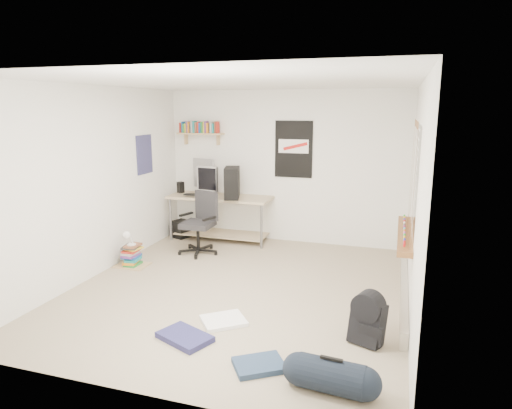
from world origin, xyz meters
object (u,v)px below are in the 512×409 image
(office_chair, at_px, (198,223))
(book_stack, at_px, (132,256))
(duffel_bag, at_px, (331,376))
(backpack, at_px, (367,323))
(desk, at_px, (222,218))

(office_chair, height_order, book_stack, office_chair)
(office_chair, xyz_separation_m, duffel_bag, (2.49, -2.91, -0.35))
(backpack, distance_m, duffel_bag, 0.91)
(book_stack, bearing_deg, desk, 66.60)
(desk, xyz_separation_m, office_chair, (-0.05, -0.85, 0.12))
(desk, height_order, office_chair, office_chair)
(desk, bearing_deg, book_stack, -108.12)
(desk, relative_size, book_stack, 3.62)
(backpack, bearing_deg, duffel_bag, -83.19)
(office_chair, height_order, duffel_bag, office_chair)
(desk, distance_m, office_chair, 0.86)
(backpack, bearing_deg, office_chair, 163.68)
(desk, height_order, backpack, desk)
(office_chair, distance_m, book_stack, 1.10)
(backpack, height_order, duffel_bag, duffel_bag)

